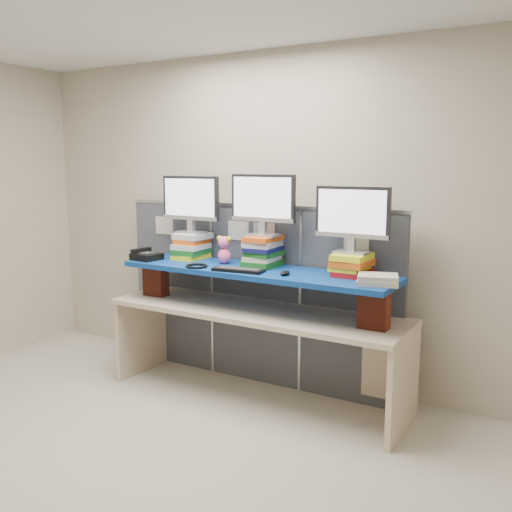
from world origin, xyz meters
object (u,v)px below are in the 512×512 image
Objects in this scene: desk at (256,327)px; keyboard at (238,270)px; monitor_center at (263,201)px; desk_phone at (146,256)px; monitor_left at (191,201)px; blue_board at (256,271)px; monitor_right at (352,216)px.

desk is 5.90× the size of keyboard.
desk_phone is at bearing -166.65° from monitor_center.
keyboard is 1.73× the size of desk_phone.
desk is 1.20m from monitor_left.
monitor_left is at bearing 149.12° from keyboard.
keyboard is (-0.06, -0.17, 0.03)m from blue_board.
blue_board is 1.02m from desk_phone.
desk is 10.24× the size of desk_phone.
monitor_left is (-0.71, 0.12, 0.51)m from blue_board.
desk is 0.51m from keyboard.
desk is at bearing -9.43° from monitor_left.
keyboard reaches higher than blue_board.
desk_phone is at bearing 169.80° from keyboard.
desk is 0.99m from monitor_center.
desk is 1.17m from monitor_right.
monitor_right is 1.35× the size of keyboard.
blue_board is at bearing 63.88° from desk.
blue_board is 5.42× the size of keyboard.
desk is 4.36× the size of monitor_left.
monitor_left reaches higher than desk_phone.
monitor_center is 0.58m from keyboard.
monitor_right is at bearing 0.00° from monitor_center.
monitor_right is (0.73, 0.11, 0.90)m from desk.
blue_board is at bearing 64.13° from keyboard.
monitor_right reaches higher than keyboard.
desk_phone is at bearing -141.66° from monitor_left.
monitor_left is 0.86m from keyboard.
monitor_left is 1.00× the size of monitor_center.
monitor_left reaches higher than desk.
monitor_right is (0.73, 0.11, 0.46)m from blue_board.
monitor_center is 1.00× the size of monitor_right.
monitor_right is (1.45, -0.01, -0.06)m from monitor_left.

